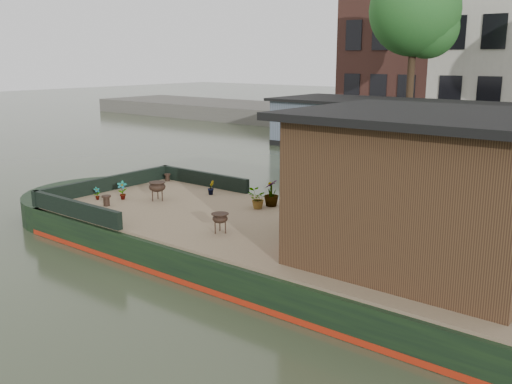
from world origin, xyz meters
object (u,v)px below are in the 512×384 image
Objects in this scene: brazier_front at (220,223)px; brazier_rear at (157,191)px; bicycle at (321,209)px; dinghy at (341,158)px; potted_plant_a at (122,190)px; cabin at (425,188)px.

brazier_rear reaches higher than brazier_front.
dinghy is (-4.92, 9.18, -0.86)m from bicycle.
potted_plant_a reaches higher than brazier_front.
cabin is at bearing -0.99° from brazier_rear.
brazier_front is 0.87× the size of brazier_rear.
bicycle is 1.90m from brazier_front.
potted_plant_a is at bearing 171.80° from brazier_front.
brazier_rear is at bearing 171.98° from dinghy.
potted_plant_a is at bearing -147.14° from brazier_rear.
potted_plant_a is at bearing 120.00° from bicycle.
brazier_rear is (0.70, 0.45, -0.00)m from potted_plant_a.
brazier_rear is at bearing 161.17° from brazier_front.
cabin is 1.98× the size of bicycle.
bicycle is at bearing 0.16° from brazier_rear.
bicycle is 4.43m from brazier_rear.
potted_plant_a is 9.67m from dinghy.
brazier_front is 2.97m from brazier_rear.
cabin is 7.18m from potted_plant_a.
cabin is at bearing -68.76° from bicycle.
brazier_front reaches higher than dinghy.
potted_plant_a is 1.16× the size of brazier_front.
bicycle is at bearing 176.45° from cabin.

